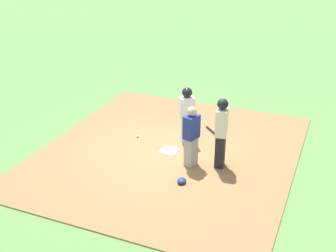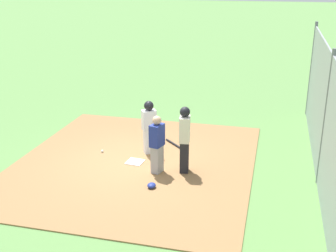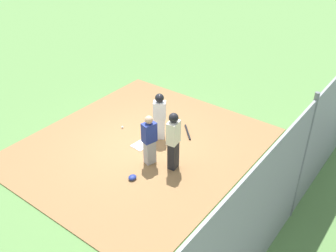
# 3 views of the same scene
# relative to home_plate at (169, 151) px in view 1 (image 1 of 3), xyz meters

# --- Properties ---
(ground_plane) EXTENTS (140.00, 140.00, 0.00)m
(ground_plane) POSITION_rel_home_plate_xyz_m (0.00, 0.00, -0.04)
(ground_plane) COLOR #5B8947
(dirt_infield) EXTENTS (7.20, 6.40, 0.03)m
(dirt_infield) POSITION_rel_home_plate_xyz_m (0.00, 0.00, -0.03)
(dirt_infield) COLOR olive
(dirt_infield) RESTS_ON ground_plane
(home_plate) EXTENTS (0.48, 0.48, 0.02)m
(home_plate) POSITION_rel_home_plate_xyz_m (0.00, 0.00, 0.00)
(home_plate) COLOR white
(home_plate) RESTS_ON dirt_infield
(catcher) EXTENTS (0.44, 0.35, 1.54)m
(catcher) POSITION_rel_home_plate_xyz_m (-0.45, -0.76, 0.79)
(catcher) COLOR #9E9EA3
(catcher) RESTS_ON dirt_infield
(umpire) EXTENTS (0.41, 0.31, 1.77)m
(umpire) POSITION_rel_home_plate_xyz_m (-0.23, -1.43, 0.92)
(umpire) COLOR black
(umpire) RESTS_ON dirt_infield
(runner) EXTENTS (0.42, 0.46, 1.56)m
(runner) POSITION_rel_home_plate_xyz_m (0.73, -0.20, 0.86)
(runner) COLOR silver
(runner) RESTS_ON dirt_infield
(baseball_bat) EXTENTS (0.65, 0.65, 0.06)m
(baseball_bat) POSITION_rel_home_plate_xyz_m (1.48, -0.75, 0.02)
(baseball_bat) COLOR black
(baseball_bat) RESTS_ON dirt_infield
(catcher_mask) EXTENTS (0.24, 0.20, 0.12)m
(catcher_mask) POSITION_rel_home_plate_xyz_m (-1.33, -0.86, 0.05)
(catcher_mask) COLOR navy
(catcher_mask) RESTS_ON dirt_infield
(baseball) EXTENTS (0.07, 0.07, 0.07)m
(baseball) POSITION_rel_home_plate_xyz_m (0.43, 1.13, 0.03)
(baseball) COLOR white
(baseball) RESTS_ON dirt_infield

